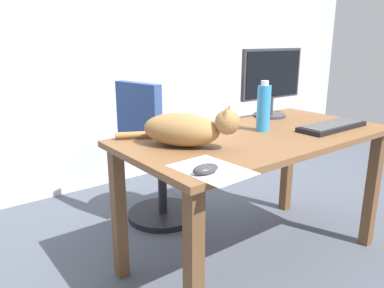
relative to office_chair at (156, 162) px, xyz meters
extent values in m
plane|color=#474C56|center=(0.17, -0.72, -0.42)|extent=(8.00, 8.00, 0.00)
cube|color=silver|center=(0.17, 0.84, 0.88)|extent=(6.00, 0.04, 2.60)
cube|color=brown|center=(0.17, -0.72, 0.30)|extent=(1.44, 0.74, 0.03)
cube|color=brown|center=(-0.49, -1.03, -0.07)|extent=(0.06, 0.06, 0.70)
cube|color=brown|center=(0.83, -1.03, -0.07)|extent=(0.06, 0.06, 0.70)
cube|color=brown|center=(-0.49, -0.42, -0.07)|extent=(0.06, 0.06, 0.70)
cube|color=brown|center=(0.83, -0.42, -0.07)|extent=(0.06, 0.06, 0.70)
cylinder|color=black|center=(0.05, 0.01, -0.40)|extent=(0.48, 0.48, 0.04)
cylinder|color=black|center=(0.05, 0.01, -0.17)|extent=(0.06, 0.06, 0.49)
cylinder|color=navy|center=(0.05, 0.01, 0.10)|extent=(0.44, 0.44, 0.06)
cube|color=navy|center=(-0.13, -0.03, 0.33)|extent=(0.13, 0.36, 0.40)
cylinder|color=#333338|center=(0.55, -0.47, 0.32)|extent=(0.20, 0.20, 0.01)
cylinder|color=#333338|center=(0.55, -0.47, 0.38)|extent=(0.04, 0.04, 0.10)
cube|color=#333338|center=(0.55, -0.47, 0.58)|extent=(0.48, 0.04, 0.30)
cube|color=black|center=(0.55, -0.48, 0.58)|extent=(0.45, 0.02, 0.27)
cube|color=black|center=(0.57, -0.89, 0.33)|extent=(0.44, 0.15, 0.02)
cube|color=#444447|center=(0.57, -0.89, 0.34)|extent=(0.40, 0.12, 0.00)
ellipsoid|color=olive|center=(-0.28, -0.67, 0.39)|extent=(0.35, 0.40, 0.15)
sphere|color=olive|center=(-0.16, -0.84, 0.44)|extent=(0.11, 0.11, 0.11)
cone|color=olive|center=(-0.13, -0.83, 0.49)|extent=(0.04, 0.04, 0.04)
cone|color=olive|center=(-0.18, -0.86, 0.49)|extent=(0.04, 0.04, 0.04)
cylinder|color=olive|center=(-0.39, -0.43, 0.33)|extent=(0.17, 0.11, 0.03)
ellipsoid|color=#333338|center=(-0.42, -1.02, 0.33)|extent=(0.11, 0.06, 0.04)
cube|color=white|center=(-0.38, -1.00, 0.31)|extent=(0.23, 0.31, 0.00)
cylinder|color=#2D8CD1|center=(0.23, -0.70, 0.43)|extent=(0.07, 0.07, 0.24)
cylinder|color=silver|center=(0.23, -0.70, 0.57)|extent=(0.04, 0.04, 0.02)
camera|label=1|loc=(-1.24, -2.01, 0.79)|focal=35.10mm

